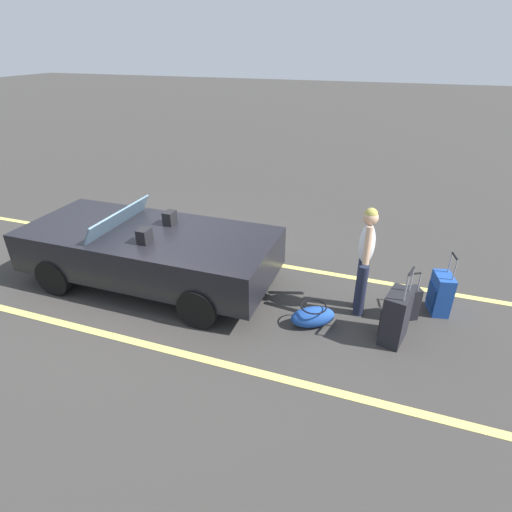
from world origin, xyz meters
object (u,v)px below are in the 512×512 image
(suitcase_medium_bright, at_px, (440,293))
(suitcase_small_carryon, at_px, (406,303))
(suitcase_large_black, at_px, (396,317))
(convertible_car, at_px, (139,249))
(traveler_person, at_px, (365,256))
(duffel_bag, at_px, (313,316))

(suitcase_medium_bright, xyz_separation_m, suitcase_small_carryon, (0.46, 0.34, -0.06))
(suitcase_large_black, height_order, suitcase_small_carryon, suitcase_large_black)
(convertible_car, relative_size, suitcase_medium_bright, 4.34)
(suitcase_small_carryon, relative_size, traveler_person, 0.48)
(suitcase_small_carryon, bearing_deg, traveler_person, 63.98)
(suitcase_medium_bright, bearing_deg, convertible_car, -4.76)
(suitcase_small_carryon, bearing_deg, convertible_car, 65.81)
(duffel_bag, bearing_deg, suitcase_small_carryon, -152.48)
(duffel_bag, bearing_deg, suitcase_large_black, -176.43)
(duffel_bag, relative_size, traveler_person, 0.43)
(convertible_car, xyz_separation_m, suitcase_small_carryon, (-4.24, -0.34, -0.34))
(suitcase_medium_bright, xyz_separation_m, traveler_person, (1.13, 0.37, 0.62))
(suitcase_large_black, relative_size, suitcase_small_carryon, 1.39)
(convertible_car, distance_m, suitcase_large_black, 4.12)
(duffel_bag, bearing_deg, convertible_car, -5.75)
(convertible_car, bearing_deg, traveler_person, -174.85)
(convertible_car, xyz_separation_m, suitcase_large_black, (-4.10, 0.24, -0.22))
(suitcase_large_black, distance_m, duffel_bag, 1.11)
(convertible_car, bearing_deg, duffel_bag, 174.49)
(suitcase_large_black, height_order, duffel_bag, suitcase_large_black)
(suitcase_small_carryon, height_order, duffel_bag, suitcase_small_carryon)
(suitcase_small_carryon, distance_m, traveler_person, 0.95)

